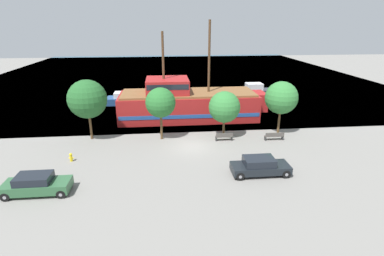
% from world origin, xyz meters
% --- Properties ---
extents(ground_plane, '(160.00, 160.00, 0.00)m').
position_xyz_m(ground_plane, '(0.00, 0.00, 0.00)').
color(ground_plane, gray).
extents(water_surface, '(80.00, 80.00, 0.00)m').
position_xyz_m(water_surface, '(0.00, 44.00, 0.00)').
color(water_surface, '#33566B').
rests_on(water_surface, ground).
extents(pirate_ship, '(18.07, 5.81, 11.70)m').
position_xyz_m(pirate_ship, '(0.34, 9.14, 1.95)').
color(pirate_ship, '#A31E1E').
rests_on(pirate_ship, water_surface).
extents(moored_boat_dockside, '(5.06, 2.59, 1.73)m').
position_xyz_m(moored_boat_dockside, '(-8.39, 17.00, 0.67)').
color(moored_boat_dockside, navy).
rests_on(moored_boat_dockside, water_surface).
extents(moored_boat_outer, '(6.45, 2.54, 2.05)m').
position_xyz_m(moored_boat_outer, '(12.50, 20.12, 0.76)').
color(moored_boat_outer, '#2D333D').
rests_on(moored_boat_outer, water_surface).
extents(parked_car_curb_front, '(4.51, 1.82, 1.45)m').
position_xyz_m(parked_car_curb_front, '(-11.65, -7.32, 0.72)').
color(parked_car_curb_front, '#2D5B38').
rests_on(parked_car_curb_front, ground_plane).
extents(parked_car_curb_mid, '(4.57, 1.87, 1.42)m').
position_xyz_m(parked_car_curb_mid, '(4.83, -6.07, 0.70)').
color(parked_car_curb_mid, black).
rests_on(parked_car_curb_mid, ground_plane).
extents(fire_hydrant, '(0.42, 0.25, 0.76)m').
position_xyz_m(fire_hydrant, '(-10.73, -2.21, 0.41)').
color(fire_hydrant, yellow).
rests_on(fire_hydrant, ground_plane).
extents(bench_promenade_east, '(1.73, 0.45, 0.85)m').
position_xyz_m(bench_promenade_east, '(3.43, 1.21, 0.44)').
color(bench_promenade_east, '#4C4742').
rests_on(bench_promenade_east, ground_plane).
extents(bench_promenade_west, '(1.94, 0.45, 0.85)m').
position_xyz_m(bench_promenade_west, '(8.56, 0.85, 0.45)').
color(bench_promenade_west, '#4C4742').
rests_on(bench_promenade_west, ground_plane).
extents(tree_row_east, '(3.85, 3.85, 6.15)m').
position_xyz_m(tree_row_east, '(-10.10, 3.06, 4.21)').
color(tree_row_east, brown).
rests_on(tree_row_east, ground_plane).
extents(tree_row_mideast, '(3.01, 3.01, 5.38)m').
position_xyz_m(tree_row_mideast, '(-2.89, 2.33, 3.86)').
color(tree_row_mideast, brown).
rests_on(tree_row_mideast, ground_plane).
extents(tree_row_midwest, '(3.22, 3.22, 4.87)m').
position_xyz_m(tree_row_midwest, '(3.57, 2.25, 3.25)').
color(tree_row_midwest, brown).
rests_on(tree_row_midwest, ground_plane).
extents(tree_row_west, '(3.44, 3.44, 5.62)m').
position_xyz_m(tree_row_west, '(9.78, 2.99, 3.90)').
color(tree_row_west, brown).
rests_on(tree_row_west, ground_plane).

